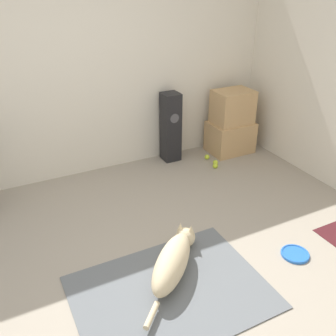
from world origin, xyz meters
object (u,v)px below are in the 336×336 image
floor_speaker (171,127)px  frisbee (295,254)px  tennis_ball_loose_on_carpet (215,162)px  dog (173,260)px  cardboard_box_lower (230,137)px  tennis_ball_near_speaker (207,157)px  cardboard_box_upper (233,107)px  tennis_ball_by_boxes (215,166)px

floor_speaker → frisbee: bearing=-87.0°
frisbee → tennis_ball_loose_on_carpet: tennis_ball_loose_on_carpet is taller
dog → cardboard_box_lower: 2.54m
dog → cardboard_box_lower: size_ratio=1.40×
cardboard_box_lower → floor_speaker: bearing=170.0°
frisbee → tennis_ball_near_speaker: tennis_ball_near_speaker is taller
floor_speaker → tennis_ball_loose_on_carpet: 0.74m
dog → floor_speaker: size_ratio=0.90×
cardboard_box_lower → tennis_ball_near_speaker: bearing=-168.2°
dog → cardboard_box_upper: (1.81, 1.78, 0.50)m
dog → tennis_ball_loose_on_carpet: dog is taller
dog → frisbee: dog is taller
cardboard_box_lower → dog: bearing=-135.5°
tennis_ball_near_speaker → tennis_ball_loose_on_carpet: (0.01, -0.19, 0.00)m
dog → tennis_ball_by_boxes: 1.97m
floor_speaker → tennis_ball_by_boxes: (0.39, -0.50, -0.42)m
cardboard_box_lower → tennis_ball_loose_on_carpet: cardboard_box_lower is taller
dog → cardboard_box_upper: size_ratio=1.62×
cardboard_box_upper → tennis_ball_loose_on_carpet: (-0.41, -0.27, -0.61)m
dog → frisbee: 1.12m
tennis_ball_by_boxes → dog: bearing=-133.4°
frisbee → cardboard_box_lower: bearing=70.5°
dog → frisbee: size_ratio=3.26×
cardboard_box_upper → tennis_ball_near_speaker: cardboard_box_upper is taller
dog → tennis_ball_near_speaker: (1.39, 1.69, -0.11)m
tennis_ball_loose_on_carpet → frisbee: bearing=-100.3°
frisbee → tennis_ball_loose_on_carpet: (0.33, 1.80, 0.02)m
frisbee → cardboard_box_lower: cardboard_box_lower is taller
cardboard_box_upper → tennis_ball_near_speaker: bearing=-168.3°
frisbee → cardboard_box_upper: 2.29m
frisbee → floor_speaker: 2.27m
tennis_ball_by_boxes → frisbee: bearing=-99.0°
frisbee → tennis_ball_by_boxes: size_ratio=3.80×
cardboard_box_upper → tennis_ball_loose_on_carpet: 0.78m
tennis_ball_near_speaker → tennis_ball_loose_on_carpet: size_ratio=1.00×
cardboard_box_upper → floor_speaker: floor_speaker is taller
cardboard_box_lower → frisbee: bearing=-109.5°
cardboard_box_upper → tennis_ball_near_speaker: size_ratio=7.66×
frisbee → dog: bearing=165.0°
cardboard_box_upper → dog: bearing=-135.5°
frisbee → tennis_ball_near_speaker: bearing=81.0°
frisbee → tennis_ball_by_boxes: 1.74m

